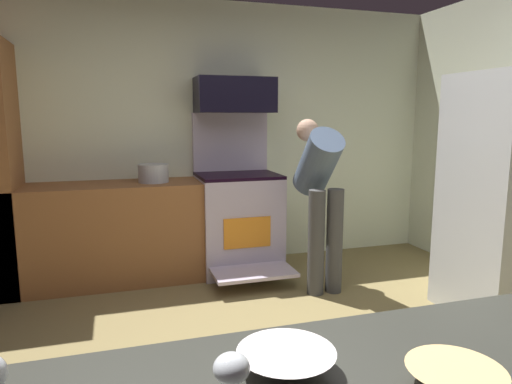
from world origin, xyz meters
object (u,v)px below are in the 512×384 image
object	(u,v)px
person_cook	(320,189)
stock_pot	(153,173)
wine_glass_mid	(232,373)
oven_range	(238,219)
microwave	(235,95)
mixing_bowl_small	(455,379)
mixing_bowl_large	(286,362)

from	to	relation	value
person_cook	stock_pot	bearing A→B (deg)	152.67
person_cook	wine_glass_mid	size ratio (longest dim) A/B	9.59
oven_range	microwave	world-z (taller)	microwave
wine_glass_mid	stock_pot	bearing A→B (deg)	87.78
mixing_bowl_small	stock_pot	xyz separation A→B (m)	(-0.36, 3.48, 0.06)
oven_range	person_cook	distance (m)	0.94
oven_range	mixing_bowl_large	distance (m)	3.41
microwave	mixing_bowl_small	distance (m)	3.67
person_cook	stock_pot	xyz separation A→B (m)	(-1.34, 0.69, 0.10)
mixing_bowl_large	stock_pot	xyz separation A→B (m)	(-0.03, 3.31, 0.05)
microwave	mixing_bowl_large	bearing A→B (deg)	-102.58
person_cook	stock_pot	world-z (taller)	person_cook
person_cook	wine_glass_mid	world-z (taller)	person_cook
oven_range	wine_glass_mid	distance (m)	3.60
stock_pot	mixing_bowl_small	bearing A→B (deg)	-84.08
person_cook	wine_glass_mid	xyz separation A→B (m)	(-1.47, -2.77, 0.14)
mixing_bowl_small	wine_glass_mid	bearing A→B (deg)	177.82
mixing_bowl_large	mixing_bowl_small	world-z (taller)	mixing_bowl_large
person_cook	stock_pot	distance (m)	1.51
mixing_bowl_small	microwave	bearing A→B (deg)	83.14
wine_glass_mid	stock_pot	xyz separation A→B (m)	(0.13, 3.46, -0.03)
microwave	mixing_bowl_large	distance (m)	3.56
oven_range	mixing_bowl_large	world-z (taller)	oven_range
microwave	wine_glass_mid	distance (m)	3.72
oven_range	mixing_bowl_large	xyz separation A→B (m)	(-0.76, -3.30, 0.42)
microwave	wine_glass_mid	world-z (taller)	microwave
microwave	mixing_bowl_small	bearing A→B (deg)	-96.86
person_cook	mixing_bowl_small	xyz separation A→B (m)	(-0.98, -2.79, 0.05)
mixing_bowl_small	stock_pot	size ratio (longest dim) A/B	0.78
microwave	wine_glass_mid	bearing A→B (deg)	-104.61
oven_range	person_cook	world-z (taller)	oven_range
stock_pot	wine_glass_mid	bearing A→B (deg)	-92.22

